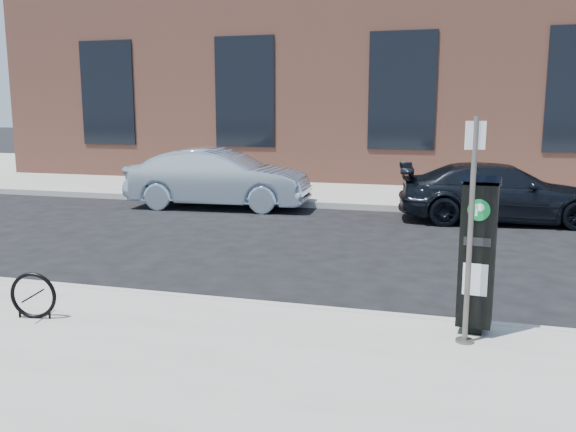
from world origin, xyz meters
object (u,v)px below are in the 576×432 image
(parking_kiosk, at_px, (477,253))
(car_silver, at_px, (219,178))
(car_dark, at_px, (501,193))
(sign_pole, at_px, (470,234))
(bike_rack, at_px, (33,296))

(parking_kiosk, relative_size, car_silver, 0.37)
(car_silver, bearing_deg, car_dark, -95.39)
(parking_kiosk, height_order, sign_pole, sign_pole)
(bike_rack, bearing_deg, parking_kiosk, 0.72)
(sign_pole, bearing_deg, car_dark, 63.95)
(parking_kiosk, xyz_separation_m, car_dark, (0.68, 7.64, -0.37))
(bike_rack, relative_size, car_silver, 0.12)
(parking_kiosk, distance_m, car_silver, 9.85)
(parking_kiosk, height_order, car_dark, parking_kiosk)
(parking_kiosk, distance_m, car_dark, 7.68)
(car_silver, xyz_separation_m, car_dark, (6.74, -0.11, -0.10))
(bike_rack, distance_m, car_dark, 10.15)
(sign_pole, xyz_separation_m, bike_rack, (-4.69, -0.59, -0.87))
(car_silver, bearing_deg, sign_pole, -147.96)
(parking_kiosk, xyz_separation_m, car_silver, (-6.07, 7.75, -0.27))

